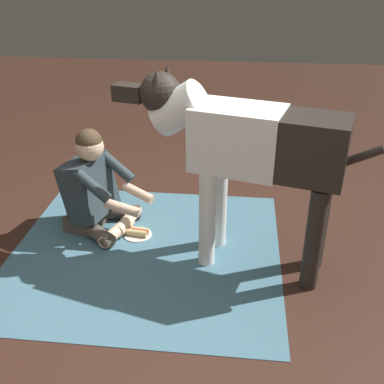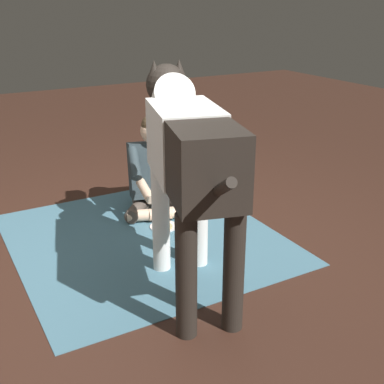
# 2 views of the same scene
# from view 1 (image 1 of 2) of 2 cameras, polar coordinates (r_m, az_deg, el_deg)

# --- Properties ---
(ground_plane) EXTENTS (13.45, 13.45, 0.00)m
(ground_plane) POSITION_cam_1_polar(r_m,az_deg,el_deg) (3.31, -3.53, -8.16)
(ground_plane) COLOR #392118
(area_rug) EXTENTS (1.92, 1.84, 0.01)m
(area_rug) POSITION_cam_1_polar(r_m,az_deg,el_deg) (3.38, -5.72, -7.33)
(area_rug) COLOR #456F82
(area_rug) RESTS_ON ground
(person_sitting_on_floor) EXTENTS (0.71, 0.58, 0.81)m
(person_sitting_on_floor) POSITION_cam_1_polar(r_m,az_deg,el_deg) (3.57, -11.91, 0.30)
(person_sitting_on_floor) COLOR brown
(person_sitting_on_floor) RESTS_ON ground
(large_dog) EXTENTS (1.67, 0.62, 1.30)m
(large_dog) POSITION_cam_1_polar(r_m,az_deg,el_deg) (2.91, 6.76, 5.61)
(large_dog) COLOR white
(large_dog) RESTS_ON ground
(hot_dog_on_plate) EXTENTS (0.21, 0.21, 0.06)m
(hot_dog_on_plate) POSITION_cam_1_polar(r_m,az_deg,el_deg) (3.56, -6.74, -5.02)
(hot_dog_on_plate) COLOR silver
(hot_dog_on_plate) RESTS_ON ground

